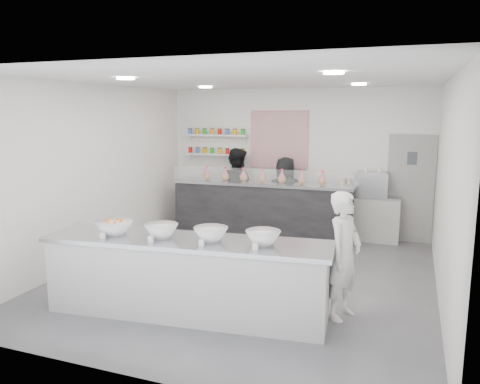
% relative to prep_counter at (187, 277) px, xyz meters
% --- Properties ---
extents(floor, '(6.00, 6.00, 0.00)m').
position_rel_prep_counter_xyz_m(floor, '(0.27, 1.53, -0.49)').
color(floor, '#515156').
rests_on(floor, ground).
extents(ceiling, '(6.00, 6.00, 0.00)m').
position_rel_prep_counter_xyz_m(ceiling, '(0.27, 1.53, 2.51)').
color(ceiling, white).
rests_on(ceiling, floor).
extents(back_wall, '(5.50, 0.00, 5.50)m').
position_rel_prep_counter_xyz_m(back_wall, '(0.27, 4.53, 1.01)').
color(back_wall, white).
rests_on(back_wall, floor).
extents(left_wall, '(0.00, 6.00, 6.00)m').
position_rel_prep_counter_xyz_m(left_wall, '(-2.48, 1.53, 1.01)').
color(left_wall, white).
rests_on(left_wall, floor).
extents(right_wall, '(0.00, 6.00, 6.00)m').
position_rel_prep_counter_xyz_m(right_wall, '(3.02, 1.53, 1.01)').
color(right_wall, white).
rests_on(right_wall, floor).
extents(back_door, '(0.88, 0.04, 2.10)m').
position_rel_prep_counter_xyz_m(back_door, '(2.57, 4.50, 0.56)').
color(back_door, gray).
rests_on(back_door, floor).
extents(pattern_panel, '(1.25, 0.03, 1.20)m').
position_rel_prep_counter_xyz_m(pattern_panel, '(-0.08, 4.50, 1.46)').
color(pattern_panel, '#A03349').
rests_on(pattern_panel, back_wall).
extents(jar_shelf_lower, '(1.45, 0.22, 0.04)m').
position_rel_prep_counter_xyz_m(jar_shelf_lower, '(-1.48, 4.43, 1.11)').
color(jar_shelf_lower, silver).
rests_on(jar_shelf_lower, back_wall).
extents(jar_shelf_upper, '(1.45, 0.22, 0.04)m').
position_rel_prep_counter_xyz_m(jar_shelf_upper, '(-1.48, 4.43, 1.53)').
color(jar_shelf_upper, silver).
rests_on(jar_shelf_upper, back_wall).
extents(preserve_jars, '(1.45, 0.10, 0.56)m').
position_rel_prep_counter_xyz_m(preserve_jars, '(-1.48, 4.41, 1.39)').
color(preserve_jars, red).
rests_on(preserve_jars, jar_shelf_lower).
extents(downlight_0, '(0.24, 0.24, 0.02)m').
position_rel_prep_counter_xyz_m(downlight_0, '(-1.13, 0.53, 2.49)').
color(downlight_0, white).
rests_on(downlight_0, ceiling).
extents(downlight_1, '(0.24, 0.24, 0.02)m').
position_rel_prep_counter_xyz_m(downlight_1, '(1.67, 0.53, 2.49)').
color(downlight_1, white).
rests_on(downlight_1, ceiling).
extents(downlight_2, '(0.24, 0.24, 0.02)m').
position_rel_prep_counter_xyz_m(downlight_2, '(-1.13, 3.13, 2.49)').
color(downlight_2, white).
rests_on(downlight_2, ceiling).
extents(downlight_3, '(0.24, 0.24, 0.02)m').
position_rel_prep_counter_xyz_m(downlight_3, '(1.67, 3.13, 2.49)').
color(downlight_3, white).
rests_on(downlight_3, ceiling).
extents(prep_counter, '(3.68, 1.20, 0.98)m').
position_rel_prep_counter_xyz_m(prep_counter, '(0.00, 0.00, 0.00)').
color(prep_counter, '#AFAFAA').
rests_on(prep_counter, floor).
extents(back_bar, '(3.66, 0.80, 1.13)m').
position_rel_prep_counter_xyz_m(back_bar, '(-0.24, 3.86, 0.07)').
color(back_bar, black).
rests_on(back_bar, floor).
extents(sneeze_guard, '(3.59, 0.15, 0.31)m').
position_rel_prep_counter_xyz_m(sneeze_guard, '(-0.22, 3.54, 0.79)').
color(sneeze_guard, white).
rests_on(sneeze_guard, back_bar).
extents(espresso_ledge, '(1.21, 0.39, 0.90)m').
position_rel_prep_counter_xyz_m(espresso_ledge, '(1.82, 4.31, -0.04)').
color(espresso_ledge, '#AFAFAA').
rests_on(espresso_ledge, floor).
extents(espresso_machine, '(0.61, 0.42, 0.46)m').
position_rel_prep_counter_xyz_m(espresso_machine, '(1.86, 4.31, 0.64)').
color(espresso_machine, '#93969E').
rests_on(espresso_machine, espresso_ledge).
extents(cup_stacks, '(0.24, 0.24, 0.30)m').
position_rel_prep_counter_xyz_m(cup_stacks, '(1.37, 4.31, 0.56)').
color(cup_stacks, tan).
rests_on(cup_stacks, espresso_ledge).
extents(prep_bowls, '(2.42, 0.77, 0.17)m').
position_rel_prep_counter_xyz_m(prep_bowls, '(0.00, 0.00, 0.58)').
color(prep_bowls, white).
rests_on(prep_bowls, prep_counter).
extents(label_cards, '(2.01, 0.04, 0.07)m').
position_rel_prep_counter_xyz_m(label_cards, '(-0.06, -0.53, 0.53)').
color(label_cards, white).
rests_on(label_cards, prep_counter).
extents(cookie_bags, '(2.56, 0.26, 0.28)m').
position_rel_prep_counter_xyz_m(cookie_bags, '(-0.24, 3.86, 0.78)').
color(cookie_bags, '#C25671').
rests_on(cookie_bags, back_bar).
extents(woman_prep, '(0.55, 0.67, 1.60)m').
position_rel_prep_counter_xyz_m(woman_prep, '(1.86, 0.60, 0.31)').
color(woman_prep, white).
rests_on(woman_prep, floor).
extents(staff_left, '(1.06, 0.96, 1.78)m').
position_rel_prep_counter_xyz_m(staff_left, '(-0.89, 4.13, 0.40)').
color(staff_left, black).
rests_on(staff_left, floor).
extents(staff_right, '(0.93, 0.76, 1.63)m').
position_rel_prep_counter_xyz_m(staff_right, '(0.17, 4.13, 0.32)').
color(staff_right, black).
rests_on(staff_right, floor).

